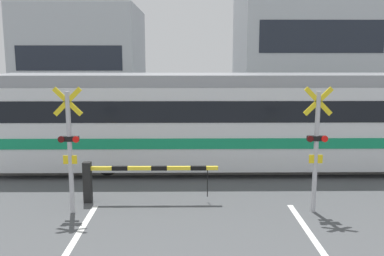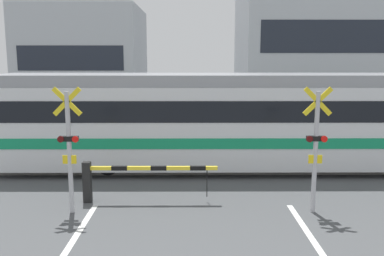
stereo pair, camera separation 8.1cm
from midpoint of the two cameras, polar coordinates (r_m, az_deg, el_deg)
The scene contains 10 objects.
rail_track_near at distance 13.55m, azimuth -0.20°, elevation -6.08°, with size 50.00×0.10×0.08m.
rail_track_far at distance 14.94m, azimuth -0.25°, elevation -4.60°, with size 50.00×0.10×0.08m.
commuter_train at distance 14.32m, azimuth 13.02°, elevation 1.22°, with size 19.15×2.65×3.13m.
crossing_barrier_near at distance 11.07m, azimuth -9.71°, elevation -6.26°, with size 3.42×0.20×1.05m.
crossing_barrier_far at distance 16.90m, azimuth 5.94°, elevation -0.70°, with size 3.42×0.20×1.05m.
crossing_signal_left at distance 10.36m, azimuth -16.23°, elevation -2.17°, with size 0.68×0.15×3.00m.
crossing_signal_right at distance 10.41m, azimuth 16.02°, elevation -2.10°, with size 0.68×0.15×3.00m.
pedestrian at distance 19.07m, azimuth 1.78°, elevation 1.38°, with size 0.38×0.22×1.71m.
building_left_of_street at distance 27.22m, azimuth -14.16°, elevation 8.37°, with size 6.70×7.16×6.55m.
building_right_of_street at distance 27.42m, azimuth 14.56°, elevation 10.49°, with size 7.91×7.16×8.59m.
Camera 1 is at (-0.15, -3.80, 3.68)m, focal length 40.00 mm.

